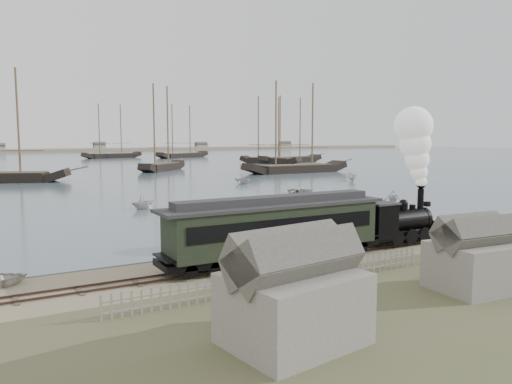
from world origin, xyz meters
TOP-DOWN VIEW (x-y plane):
  - ground at (0.00, 0.00)m, footprint 600.00×600.00m
  - harbor_water at (0.00, 170.00)m, footprint 600.00×336.00m
  - rail_track at (0.00, -2.00)m, footprint 120.00×1.80m
  - picket_fence_west at (-6.50, -7.00)m, footprint 19.00×0.10m
  - shed_left at (-10.00, -13.00)m, footprint 5.00×4.00m
  - shed_mid at (2.00, -12.00)m, footprint 4.00×3.50m
  - far_spit at (0.00, 250.00)m, footprint 500.00×20.00m
  - locomotive at (8.23, -2.00)m, footprint 7.95×2.97m
  - passenger_coach at (-3.97, -2.00)m, footprint 15.37×2.97m
  - rowboat_1 at (-4.40, 25.12)m, footprint 3.41×3.64m
  - rowboat_2 at (-4.26, 7.21)m, footprint 3.32×1.71m
  - rowboat_3 at (19.80, 29.55)m, footprint 4.34×4.44m
  - rowboat_4 at (23.29, 15.06)m, footprint 3.91×3.91m
  - rowboat_5 at (38.45, 40.42)m, footprint 3.95×3.03m
  - rowboat_7 at (19.04, 45.66)m, footprint 4.09×3.91m
  - schooner_3 at (18.20, 83.74)m, footprint 15.06×14.24m
  - schooner_4 at (42.02, 63.29)m, footprint 25.47×6.22m
  - schooner_5 at (56.37, 98.06)m, footprint 13.29×18.80m
  - schooner_8 at (24.59, 158.41)m, footprint 22.66×9.53m
  - schooner_9 at (48.87, 149.58)m, footprint 23.55×13.52m
  - schooner_10 at (64.80, 99.87)m, footprint 23.32×8.47m

SIDE VIEW (x-z plane):
  - ground at x=0.00m, z-range 0.00..0.00m
  - picket_fence_west at x=-6.50m, z-range -0.60..0.60m
  - shed_left at x=-10.00m, z-range -2.05..2.05m
  - shed_mid at x=2.00m, z-range -1.80..1.80m
  - far_spit at x=0.00m, z-range -0.90..0.90m
  - harbor_water at x=0.00m, z-range 0.00..0.06m
  - rail_track at x=0.00m, z-range -0.04..0.12m
  - rowboat_3 at x=19.80m, z-range 0.06..0.81m
  - rowboat_2 at x=-4.26m, z-range 0.06..1.28m
  - rowboat_5 at x=38.45m, z-range 0.06..1.50m
  - rowboat_1 at x=-4.40m, z-range 0.06..1.60m
  - rowboat_4 at x=23.29m, z-range 0.06..1.62m
  - rowboat_7 at x=19.04m, z-range 0.06..1.74m
  - passenger_coach at x=-3.97m, z-range 0.48..4.21m
  - locomotive at x=8.23m, z-range -0.39..9.52m
  - schooner_3 at x=18.20m, z-range 0.06..20.06m
  - schooner_4 at x=42.02m, z-range 0.06..20.06m
  - schooner_5 at x=56.37m, z-range 0.06..20.06m
  - schooner_8 at x=24.59m, z-range 0.06..20.06m
  - schooner_9 at x=48.87m, z-range 0.06..20.06m
  - schooner_10 at x=64.80m, z-range 0.06..20.06m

